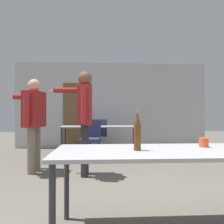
{
  "coord_description": "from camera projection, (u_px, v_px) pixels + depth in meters",
  "views": [
    {
      "loc": [
        -0.38,
        -1.5,
        1.06
      ],
      "look_at": [
        -0.17,
        2.4,
        1.1
      ],
      "focal_mm": 35.0,
      "sensor_mm": 36.0,
      "label": 1
    }
  ],
  "objects": [
    {
      "name": "conference_table_far",
      "position": [
        100.0,
        129.0,
        5.84
      ],
      "size": [
        2.04,
        0.68,
        0.74
      ],
      "color": "#A8A8AD",
      "rests_on": "ground_plane"
    },
    {
      "name": "drink_cup",
      "position": [
        204.0,
        142.0,
        2.08
      ],
      "size": [
        0.09,
        0.09,
        0.09
      ],
      "color": "#E05123",
      "rests_on": "conference_table_near"
    },
    {
      "name": "office_chair_far_left",
      "position": [
        91.0,
        141.0,
        5.24
      ],
      "size": [
        0.52,
        0.58,
        0.91
      ],
      "rotation": [
        0.0,
        0.0,
        3.01
      ],
      "color": "black",
      "rests_on": "ground_plane"
    },
    {
      "name": "back_wall",
      "position": [
        111.0,
        106.0,
        7.02
      ],
      "size": [
        6.08,
        0.12,
        2.7
      ],
      "color": "#BCBCC1",
      "rests_on": "ground_plane"
    },
    {
      "name": "person_right_polo",
      "position": [
        84.0,
        112.0,
        3.78
      ],
      "size": [
        0.8,
        0.6,
        1.8
      ],
      "rotation": [
        0.0,
        0.0,
        1.55
      ],
      "color": "#28282D",
      "rests_on": "ground_plane"
    },
    {
      "name": "beer_bottle",
      "position": [
        137.0,
        132.0,
        1.89
      ],
      "size": [
        0.06,
        0.06,
        0.34
      ],
      "color": "#563314",
      "rests_on": "conference_table_near"
    },
    {
      "name": "person_center_tall",
      "position": [
        33.0,
        116.0,
        3.99
      ],
      "size": [
        0.77,
        0.78,
        1.7
      ],
      "rotation": [
        0.0,
        0.0,
        1.42
      ],
      "color": "slate",
      "rests_on": "ground_plane"
    },
    {
      "name": "conference_table_near",
      "position": [
        175.0,
        157.0,
        1.93
      ],
      "size": [
        2.13,
        0.79,
        0.74
      ],
      "color": "#A8A8AD",
      "rests_on": "ground_plane"
    },
    {
      "name": "office_chair_side_rolled",
      "position": [
        99.0,
        136.0,
        6.42
      ],
      "size": [
        0.52,
        0.56,
        0.91
      ],
      "rotation": [
        0.0,
        0.0,
        0.06
      ],
      "color": "black",
      "rests_on": "ground_plane"
    }
  ]
}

